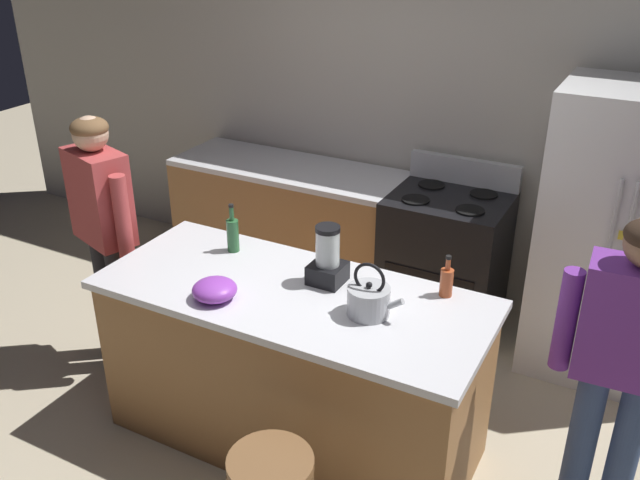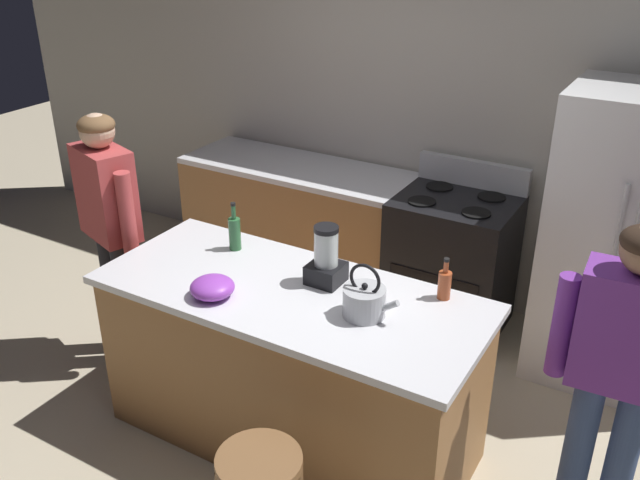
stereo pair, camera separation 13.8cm
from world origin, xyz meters
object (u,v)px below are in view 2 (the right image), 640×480
at_px(mixing_bowl, 212,287).
at_px(refrigerator, 630,244).
at_px(kitchen_island, 291,367).
at_px(bottle_olive_oil, 235,232).
at_px(bottle_cooking_sauce, 445,284).
at_px(tea_kettle, 365,301).
at_px(person_by_sink_right, 621,362).
at_px(stove_range, 451,262).
at_px(blender_appliance, 326,259).
at_px(person_by_island_left, 110,218).

bearing_deg(mixing_bowl, refrigerator, 46.45).
xyz_separation_m(kitchen_island, bottle_olive_oil, (-0.50, 0.23, 0.56)).
height_order(bottle_cooking_sauce, bottle_olive_oil, bottle_olive_oil).
bearing_deg(tea_kettle, person_by_sink_right, 10.22).
bearing_deg(bottle_olive_oil, stove_range, 58.01).
distance_m(person_by_sink_right, bottle_cooking_sauce, 0.84).
height_order(person_by_sink_right, bottle_cooking_sauce, person_by_sink_right).
distance_m(refrigerator, blender_appliance, 1.83).
bearing_deg(kitchen_island, stove_range, 78.65).
relative_size(blender_appliance, tea_kettle, 1.11).
xyz_separation_m(refrigerator, stove_range, (-1.06, 0.02, -0.41)).
height_order(stove_range, bottle_cooking_sauce, bottle_cooking_sauce).
distance_m(stove_range, person_by_island_left, 2.22).
bearing_deg(kitchen_island, refrigerator, 47.76).
relative_size(person_by_sink_right, blender_appliance, 5.09).
xyz_separation_m(kitchen_island, person_by_island_left, (-1.34, 0.11, 0.51)).
bearing_deg(bottle_olive_oil, mixing_bowl, -65.48).
height_order(blender_appliance, bottle_olive_oil, blender_appliance).
height_order(kitchen_island, bottle_cooking_sauce, bottle_cooking_sauce).
height_order(kitchen_island, person_by_island_left, person_by_island_left).
relative_size(person_by_island_left, blender_appliance, 5.22).
distance_m(person_by_island_left, tea_kettle, 1.77).
distance_m(person_by_sink_right, blender_appliance, 1.40).
relative_size(stove_range, bottle_cooking_sauce, 5.13).
bearing_deg(bottle_olive_oil, person_by_island_left, -172.02).
xyz_separation_m(kitchen_island, person_by_sink_right, (1.51, 0.18, 0.48)).
height_order(kitchen_island, stove_range, stove_range).
bearing_deg(stove_range, bottle_olive_oil, -121.99).
height_order(bottle_olive_oil, tea_kettle, bottle_olive_oil).
height_order(kitchen_island, mixing_bowl, mixing_bowl).
bearing_deg(refrigerator, bottle_cooking_sauce, -119.82).
xyz_separation_m(kitchen_island, blender_appliance, (0.11, 0.16, 0.59)).
xyz_separation_m(refrigerator, person_by_sink_right, (0.15, -1.32, 0.06)).
xyz_separation_m(stove_range, person_by_sink_right, (1.21, -1.34, 0.47)).
bearing_deg(bottle_olive_oil, refrigerator, 34.24).
bearing_deg(person_by_sink_right, blender_appliance, -179.37).
distance_m(blender_appliance, bottle_cooking_sauce, 0.59).
height_order(blender_appliance, tea_kettle, blender_appliance).
xyz_separation_m(person_by_island_left, bottle_cooking_sauce, (2.02, 0.20, 0.04)).
bearing_deg(refrigerator, tea_kettle, -121.73).
height_order(refrigerator, stove_range, refrigerator).
relative_size(person_by_island_left, bottle_olive_oil, 5.81).
bearing_deg(person_by_island_left, blender_appliance, 2.01).
height_order(kitchen_island, blender_appliance, blender_appliance).
xyz_separation_m(person_by_sink_right, bottle_olive_oil, (-2.02, 0.05, 0.08)).
relative_size(kitchen_island, bottle_olive_oil, 7.16).
bearing_deg(stove_range, kitchen_island, -101.35).
bearing_deg(refrigerator, person_by_sink_right, -83.39).
bearing_deg(person_by_island_left, mixing_bowl, -18.41).
xyz_separation_m(stove_range, bottle_cooking_sauce, (0.38, -1.21, 0.53)).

